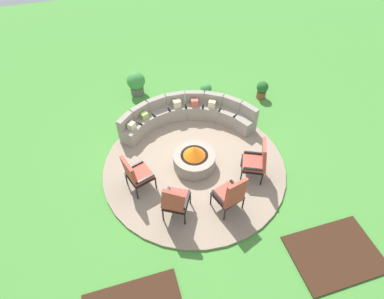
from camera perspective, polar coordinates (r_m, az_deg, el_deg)
name	(u,v)px	position (r m, az deg, el deg)	size (l,w,h in m)	color
ground_plane	(194,167)	(8.40, 0.40, -3.06)	(24.00, 24.00, 0.00)	#478C38
patio_circle	(194,166)	(8.38, 0.40, -2.93)	(4.66, 4.66, 0.06)	gray
mulch_bed_right	(335,254)	(7.67, 23.82, -16.41)	(1.82, 1.33, 0.04)	#382114
fire_pit	(194,159)	(8.16, 0.41, -1.62)	(1.07, 1.07, 0.67)	gray
curved_stone_bench	(186,115)	(9.28, -0.98, 6.04)	(3.77, 1.65, 0.77)	gray
lounge_chair_front_left	(136,173)	(7.58, -9.82, -4.16)	(0.71, 0.71, 1.05)	black
lounge_chair_front_right	(175,201)	(7.01, -2.96, -8.98)	(0.75, 0.80, 1.14)	black
lounge_chair_back_left	(231,194)	(7.15, 6.83, -7.84)	(0.71, 0.70, 1.11)	black
lounge_chair_back_right	(257,160)	(7.86, 11.41, -1.86)	(0.74, 0.76, 1.13)	black
potted_plant_0	(262,89)	(10.57, 12.22, 10.32)	(0.37, 0.37, 0.59)	brown
potted_plant_1	(206,91)	(10.31, 2.48, 10.30)	(0.35, 0.35, 0.56)	brown
potted_plant_2	(136,83)	(10.61, -9.79, 11.53)	(0.58, 0.58, 0.77)	#605B56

